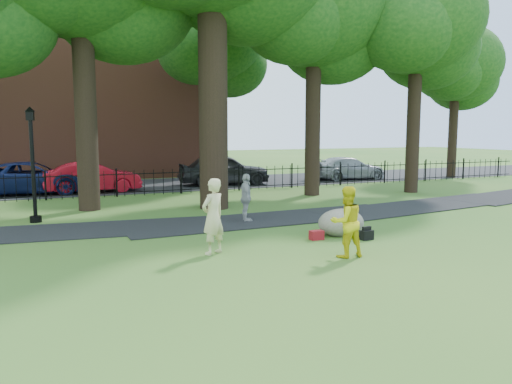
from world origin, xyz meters
name	(u,v)px	position (x,y,z in m)	size (l,w,h in m)	color
ground	(300,246)	(0.00, 0.00, 0.00)	(120.00, 120.00, 0.00)	#316122
footpath	(271,219)	(1.00, 3.90, 0.00)	(36.00, 2.60, 0.03)	black
street	(162,185)	(0.00, 16.00, 0.00)	(80.00, 7.00, 0.02)	black
iron_fence	(181,181)	(0.00, 12.00, 0.60)	(44.00, 0.04, 1.20)	black
brick_building	(72,84)	(-4.00, 24.00, 6.00)	(18.00, 8.00, 12.00)	brown
tree_row	(213,1)	(0.52, 8.40, 8.15)	(26.82, 7.96, 12.42)	black
woman	(213,216)	(-2.33, 0.15, 0.93)	(0.68, 0.45, 1.87)	#CABF8B
man	(346,222)	(0.50, -1.40, 0.86)	(0.83, 0.65, 1.71)	gold
pedestrian	(246,198)	(0.06, 3.84, 0.80)	(0.94, 0.39, 1.61)	#9B9CA0
boulder	(341,221)	(1.80, 0.81, 0.41)	(1.41, 1.06, 0.83)	#5F5B4F
lamppost	(33,166)	(-6.38, 6.52, 1.86)	(0.38, 0.38, 3.79)	black
backpack	(367,235)	(2.08, -0.04, 0.13)	(0.36, 0.22, 0.27)	black
red_bag	(317,235)	(0.81, 0.52, 0.13)	(0.38, 0.24, 0.26)	maroon
red_sedan	(92,177)	(-3.87, 14.00, 0.74)	(1.57, 4.52, 1.49)	#A70C1C
navy_van	(32,178)	(-6.55, 14.55, 0.77)	(2.55, 5.53, 1.54)	#0D1642
grey_car	(224,170)	(3.17, 14.70, 0.85)	(2.01, 5.00, 1.70)	black
silver_car	(348,168)	(11.26, 14.62, 0.69)	(1.93, 4.75, 1.38)	#94979C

